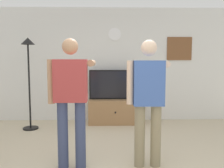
% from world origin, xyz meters
% --- Properties ---
extents(back_wall, '(6.40, 0.10, 2.70)m').
position_xyz_m(back_wall, '(0.00, 2.95, 1.35)').
color(back_wall, silver).
rests_on(back_wall, ground_plane).
extents(tv_stand, '(1.21, 0.53, 0.56)m').
position_xyz_m(tv_stand, '(0.15, 2.60, 0.28)').
color(tv_stand, '#997047').
rests_on(tv_stand, ground_plane).
extents(television, '(1.19, 0.07, 0.68)m').
position_xyz_m(television, '(0.15, 2.65, 0.90)').
color(television, black).
rests_on(television, tv_stand).
extents(wall_clock, '(0.30, 0.03, 0.30)m').
position_xyz_m(wall_clock, '(0.15, 2.89, 2.07)').
color(wall_clock, white).
extents(framed_picture, '(0.59, 0.04, 0.55)m').
position_xyz_m(framed_picture, '(1.70, 2.90, 1.74)').
color(framed_picture, brown).
extents(floor_lamp, '(0.32, 0.32, 1.92)m').
position_xyz_m(floor_lamp, '(-1.67, 2.16, 1.37)').
color(floor_lamp, black).
rests_on(floor_lamp, ground_plane).
extents(person_standing_nearer_lamp, '(0.61, 0.78, 1.73)m').
position_xyz_m(person_standing_nearer_lamp, '(-0.52, 0.34, 0.99)').
color(person_standing_nearer_lamp, '#384266').
rests_on(person_standing_nearer_lamp, ground_plane).
extents(person_standing_nearer_couch, '(0.58, 0.78, 1.71)m').
position_xyz_m(person_standing_nearer_couch, '(0.51, 0.36, 0.97)').
color(person_standing_nearer_couch, gray).
rests_on(person_standing_nearer_couch, ground_plane).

